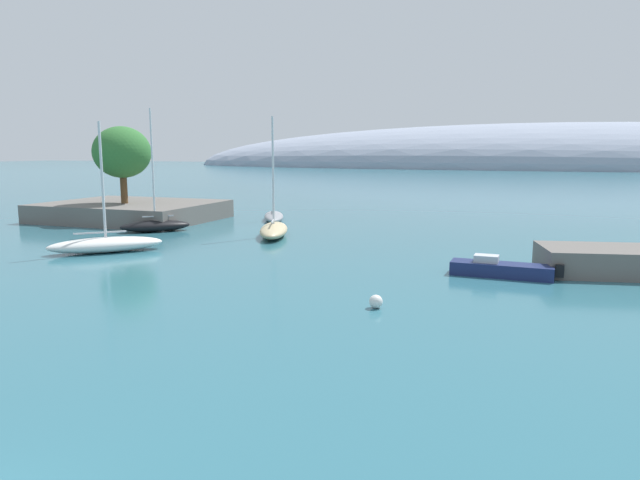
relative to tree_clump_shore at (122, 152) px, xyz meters
The scene contains 9 objects.
shore_outcrop 5.89m from the tree_clump_shore, 95.70° to the left, with size 16.12×12.34×1.76m, color #66605B.
tree_clump_shore is the anchor object (origin of this frame).
distant_ridge 206.38m from the tree_clump_shore, 77.19° to the left, with size 316.88×87.15×35.56m, color #8E99AD.
sailboat_sand_near_shore 19.16m from the tree_clump_shore, 12.57° to the right, with size 4.65×7.78×9.49m.
sailboat_grey_mid_mooring 15.75m from the tree_clump_shore, 22.43° to the left, with size 4.75×7.43×7.46m.
sailboat_white_outer_mooring 18.53m from the tree_clump_shore, 55.18° to the right, with size 6.86×6.76×8.75m.
sailboat_black_end_of_line 10.58m from the tree_clump_shore, 34.93° to the right, with size 5.58×5.30×10.31m.
motorboat_navy_foreground 38.39m from the tree_clump_shore, 20.08° to the right, with size 5.89×1.66×1.14m.
mooring_buoy_white 38.01m from the tree_clump_shore, 35.01° to the right, with size 0.60×0.60×0.60m, color silver.
Camera 1 is at (9.67, -5.90, 6.85)m, focal length 31.60 mm.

